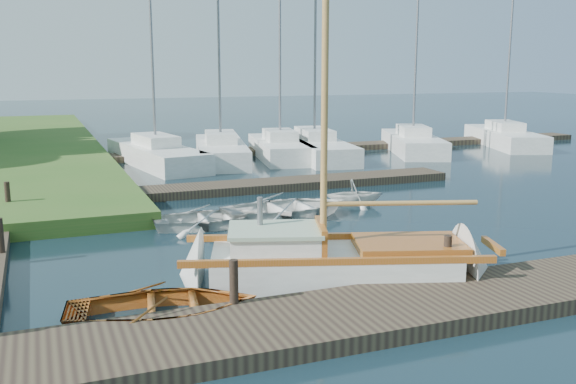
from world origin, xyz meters
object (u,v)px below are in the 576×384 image
object	(u,v)px
tender_a	(211,215)
marina_boat_0	(156,153)
tender_c	(287,205)
mooring_post_5	(8,195)
marina_boat_1	(221,149)
mooring_post_2	(447,255)
sailboat	(340,266)
dinghy	(163,301)
mooring_post_1	(234,282)
marina_boat_6	(504,136)
marina_boat_4	(413,141)
mooring_post_4	(0,235)
tender_d	(355,191)
marina_boat_3	(314,145)
marina_boat_2	(280,147)

from	to	relation	value
tender_a	marina_boat_0	xyz separation A→B (m)	(0.64, 12.31, 0.23)
tender_c	mooring_post_5	bearing A→B (deg)	65.60
mooring_post_5	marina_boat_1	bearing A→B (deg)	45.35
mooring_post_2	sailboat	distance (m)	2.19
dinghy	mooring_post_1	bearing A→B (deg)	-101.11
mooring_post_5	marina_boat_6	distance (m)	27.53
marina_boat_4	mooring_post_5	bearing A→B (deg)	134.96
mooring_post_4	tender_d	size ratio (longest dim) A/B	0.43
mooring_post_5	sailboat	distance (m)	11.10
mooring_post_4	marina_boat_6	world-z (taller)	marina_boat_6
mooring_post_4	marina_boat_4	size ratio (longest dim) A/B	0.08
mooring_post_4	marina_boat_3	size ratio (longest dim) A/B	0.06
marina_boat_1	marina_boat_6	xyz separation A→B (m)	(16.81, -0.05, -0.01)
mooring_post_1	marina_boat_4	world-z (taller)	marina_boat_4
tender_c	marina_boat_1	world-z (taller)	marina_boat_1
sailboat	tender_d	distance (m)	7.67
marina_boat_0	marina_boat_2	distance (m)	6.13
dinghy	marina_boat_4	distance (m)	24.74
sailboat	dinghy	size ratio (longest dim) A/B	2.90
sailboat	marina_boat_6	size ratio (longest dim) A/B	1.01
tender_a	tender_c	distance (m)	2.39
sailboat	marina_boat_4	bearing A→B (deg)	72.02
mooring_post_5	tender_d	size ratio (longest dim) A/B	0.43
marina_boat_0	marina_boat_3	size ratio (longest dim) A/B	0.81
marina_boat_3	mooring_post_2	bearing A→B (deg)	173.56
mooring_post_1	marina_boat_2	world-z (taller)	marina_boat_2
mooring_post_2	mooring_post_5	size ratio (longest dim) A/B	1.00
marina_boat_1	mooring_post_4	bearing A→B (deg)	159.66
marina_boat_0	marina_boat_1	size ratio (longest dim) A/B	0.95
mooring_post_5	marina_boat_2	size ratio (longest dim) A/B	0.07
marina_boat_0	sailboat	bearing A→B (deg)	172.90
mooring_post_5	marina_boat_3	bearing A→B (deg)	33.17
sailboat	mooring_post_2	bearing A→B (deg)	-12.82
mooring_post_2	tender_c	world-z (taller)	mooring_post_2
tender_d	marina_boat_0	distance (m)	12.14
dinghy	marina_boat_6	distance (m)	29.78
marina_boat_3	mooring_post_4	bearing A→B (deg)	144.91
mooring_post_1	marina_boat_4	xyz separation A→B (m)	(15.51, 18.68, -0.13)
marina_boat_6	marina_boat_3	bearing A→B (deg)	110.00
mooring_post_1	marina_boat_2	distance (m)	20.74
marina_boat_2	marina_boat_6	size ratio (longest dim) A/B	1.13
tender_a	marina_boat_3	xyz separation A→B (m)	(8.66, 12.40, 0.24)
dinghy	marina_boat_6	size ratio (longest dim) A/B	0.35
marina_boat_2	marina_boat_0	bearing A→B (deg)	100.16
dinghy	marina_boat_2	xyz separation A→B (m)	(9.31, 18.65, 0.23)
marina_boat_6	marina_boat_2	bearing A→B (deg)	110.30
marina_boat_1	mooring_post_2	bearing A→B (deg)	-169.56
tender_a	tender_d	world-z (taller)	tender_d
mooring_post_2	dinghy	xyz separation A→B (m)	(-5.68, 0.43, -0.35)
tender_a	marina_boat_6	world-z (taller)	marina_boat_6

